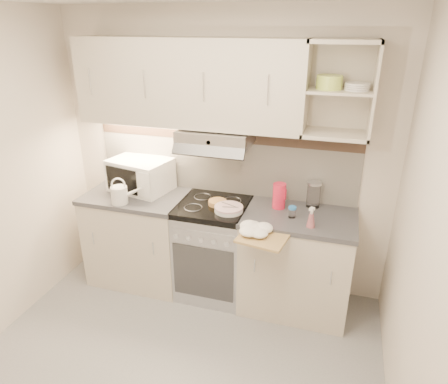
% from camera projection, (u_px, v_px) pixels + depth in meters
% --- Properties ---
extents(ground, '(3.00, 3.00, 0.00)m').
position_uv_depth(ground, '(166.00, 380.00, 2.85)').
color(ground, gray).
rests_on(ground, ground).
extents(room_shell, '(3.04, 2.84, 2.52)m').
position_uv_depth(room_shell, '(176.00, 147.00, 2.53)').
color(room_shell, beige).
rests_on(room_shell, ground).
extents(base_cabinet_left, '(0.90, 0.60, 0.86)m').
position_uv_depth(base_cabinet_left, '(140.00, 239.00, 3.85)').
color(base_cabinet_left, beige).
rests_on(base_cabinet_left, ground).
extents(worktop_left, '(0.92, 0.62, 0.04)m').
position_uv_depth(worktop_left, '(136.00, 196.00, 3.67)').
color(worktop_left, '#47474C').
rests_on(worktop_left, base_cabinet_left).
extents(base_cabinet_right, '(0.90, 0.60, 0.86)m').
position_uv_depth(base_cabinet_right, '(296.00, 264.00, 3.45)').
color(base_cabinet_right, beige).
rests_on(base_cabinet_right, ground).
extents(worktop_right, '(0.92, 0.62, 0.04)m').
position_uv_depth(worktop_right, '(300.00, 217.00, 3.27)').
color(worktop_right, '#47474C').
rests_on(worktop_right, base_cabinet_right).
extents(electric_range, '(0.60, 0.60, 0.90)m').
position_uv_depth(electric_range, '(214.00, 249.00, 3.64)').
color(electric_range, '#B7B7BC').
rests_on(electric_range, ground).
extents(microwave, '(0.60, 0.49, 0.30)m').
position_uv_depth(microwave, '(141.00, 175.00, 3.71)').
color(microwave, white).
rests_on(microwave, worktop_left).
extents(watering_can, '(0.27, 0.15, 0.24)m').
position_uv_depth(watering_can, '(120.00, 194.00, 3.45)').
color(watering_can, silver).
rests_on(watering_can, worktop_left).
extents(plate_stack, '(0.24, 0.24, 0.05)m').
position_uv_depth(plate_stack, '(229.00, 209.00, 3.33)').
color(plate_stack, silver).
rests_on(plate_stack, electric_range).
extents(bread_loaf, '(0.16, 0.16, 0.04)m').
position_uv_depth(bread_loaf, '(218.00, 203.00, 3.45)').
color(bread_loaf, '#A47847').
rests_on(bread_loaf, electric_range).
extents(pink_pitcher, '(0.12, 0.11, 0.22)m').
position_uv_depth(pink_pitcher, '(279.00, 196.00, 3.36)').
color(pink_pitcher, red).
rests_on(pink_pitcher, worktop_right).
extents(glass_jar, '(0.12, 0.12, 0.23)m').
position_uv_depth(glass_jar, '(314.00, 194.00, 3.37)').
color(glass_jar, white).
rests_on(glass_jar, worktop_right).
extents(spice_jar, '(0.06, 0.06, 0.09)m').
position_uv_depth(spice_jar, '(292.00, 212.00, 3.21)').
color(spice_jar, white).
rests_on(spice_jar, worktop_right).
extents(spray_bottle, '(0.07, 0.07, 0.18)m').
position_uv_depth(spray_bottle, '(311.00, 219.00, 3.06)').
color(spray_bottle, pink).
rests_on(spray_bottle, worktop_right).
extents(cutting_board, '(0.40, 0.37, 0.02)m').
position_uv_depth(cutting_board, '(263.00, 237.00, 2.99)').
color(cutting_board, '#A3844A').
rests_on(cutting_board, base_cabinet_right).
extents(dish_towel, '(0.29, 0.25, 0.08)m').
position_uv_depth(dish_towel, '(259.00, 228.00, 3.03)').
color(dish_towel, silver).
rests_on(dish_towel, cutting_board).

